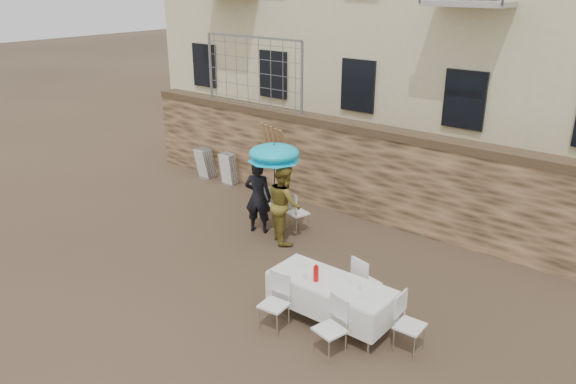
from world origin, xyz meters
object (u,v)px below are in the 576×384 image
Objects in this scene: umbrella at (274,156)px; banquet_table at (331,283)px; soda_bottle at (316,274)px; chair_stack_right at (232,168)px; woman_dress at (284,204)px; table_chair_side at (410,324)px; man_suit at (258,197)px; couple_chair_right at (298,212)px; table_chair_front_right at (330,328)px; table_chair_front_left at (274,304)px; table_chair_back at (366,281)px; couple_chair_left at (274,204)px; chair_stack_left at (209,161)px.

banquet_table is at bearing -35.19° from umbrella.
soda_bottle is 0.28× the size of chair_stack_right.
table_chair_side is (3.98, -1.87, -0.39)m from woman_dress.
table_chair_side is (4.73, -1.87, -0.36)m from man_suit.
couple_chair_right is 1.00× the size of table_chair_front_right.
table_chair_front_left is at bearing -40.54° from chair_stack_right.
banquet_table is 2.19× the size of table_chair_front_left.
umbrella is at bearing 19.26° from woman_dress.
table_chair_back is 6.97m from chair_stack_right.
man_suit is 1.75× the size of couple_chair_left.
umbrella is at bearing 144.81° from banquet_table.
umbrella is at bearing 154.19° from table_chair_front_right.
soda_bottle is (2.73, -2.22, -0.95)m from umbrella.
banquet_table is at bearing -32.88° from chair_stack_right.
umbrella reaches higher than couple_chair_left.
woman_dress is at bearing -15.95° from umbrella.
table_chair_front_right is at bearing 173.80° from woman_dress.
banquet_table is at bearing 46.33° from table_chair_front_left.
table_chair_side is (4.33, -1.97, -1.37)m from umbrella.
couple_chair_right and table_chair_front_right have the same top height.
woman_dress is at bearing 111.48° from couple_chair_left.
soda_bottle is at bearing 122.43° from man_suit.
woman_dress reaches higher than table_chair_side.
umbrella reaches higher than table_chair_front_right.
umbrella is at bearing 63.66° from table_chair_side.
table_chair_side is 1.04× the size of chair_stack_left.
couple_chair_right is 1.00× the size of table_chair_front_left.
couple_chair_right is (0.70, 0.55, -0.36)m from man_suit.
chair_stack_right is (-2.71, 1.94, -0.38)m from man_suit.
chair_stack_right is at bearing -5.81° from couple_chair_right.
umbrella is at bearing 140.94° from soda_bottle.
man_suit is 1.75× the size of table_chair_front_right.
banquet_table is 2.19× the size of table_chair_side.
woman_dress reaches higher than chair_stack_left.
woman_dress is at bearing 156.49° from man_suit.
man_suit is 3.78m from soda_bottle.
chair_stack_right is at bearing -59.39° from couple_chair_left.
couple_chair_right is 4.53m from chair_stack_left.
table_chair_side is (4.73, -2.42, 0.00)m from couple_chair_left.
table_chair_front_left is 7.87m from chair_stack_left.
couple_chair_left is at bearing 61.03° from table_chair_side.
table_chair_front_right reaches higher than chair_stack_left.
soda_bottle is (2.38, -2.12, 0.04)m from woman_dress.
couple_chair_right and table_chair_front_left have the same top height.
couple_chair_left is 0.46× the size of banquet_table.
woman_dress reaches higher than banquet_table.
soda_bottle is 7.88m from chair_stack_left.
table_chair_back is at bearing 57.69° from table_chair_front_left.
woman_dress is at bearing -23.97° from chair_stack_left.
table_chair_side is (1.20, -0.70, 0.00)m from table_chair_back.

